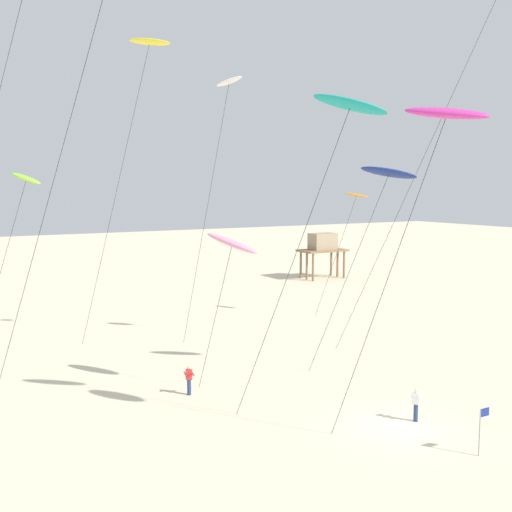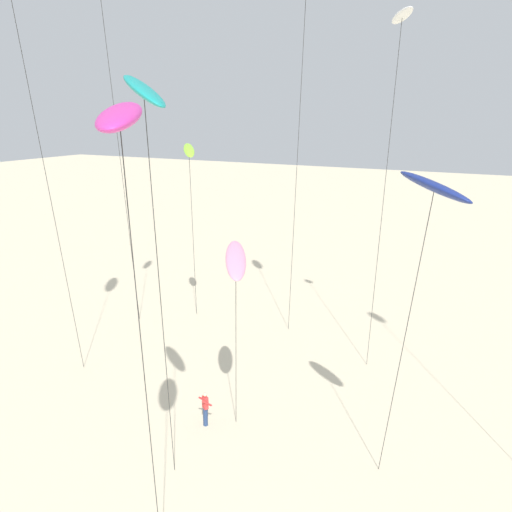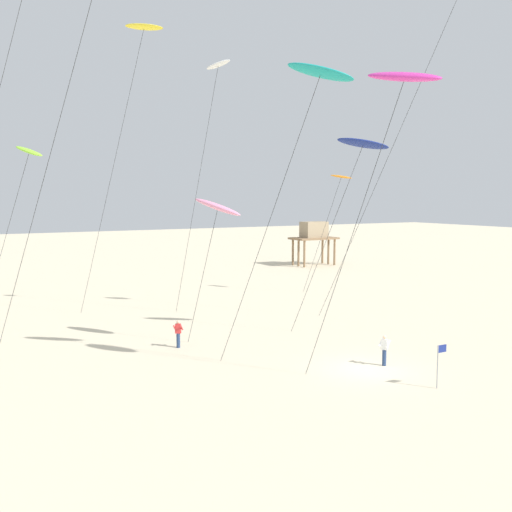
% 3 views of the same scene
% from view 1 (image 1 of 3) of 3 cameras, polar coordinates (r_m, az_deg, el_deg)
% --- Properties ---
extents(ground_plane, '(260.00, 260.00, 0.00)m').
position_cam_1_polar(ground_plane, '(31.02, 13.18, -15.47)').
color(ground_plane, beige).
extents(kite_navy, '(4.12, 5.44, 12.94)m').
position_cam_1_polar(kite_navy, '(35.50, 12.41, 7.62)').
color(kite_navy, navy).
rests_on(kite_navy, ground).
extents(kite_yellow, '(4.87, 7.19, 21.31)m').
position_cam_1_polar(kite_yellow, '(41.83, -10.10, 19.04)').
color(kite_yellow, yellow).
rests_on(kite_yellow, ground).
extents(kite_orange, '(2.69, 4.20, 11.15)m').
position_cam_1_polar(kite_orange, '(52.50, 9.43, 5.52)').
color(kite_orange, orange).
rests_on(kite_orange, ground).
extents(kite_teal, '(4.64, 6.32, 15.84)m').
position_cam_1_polar(kite_teal, '(27.48, 8.84, 13.80)').
color(kite_teal, teal).
rests_on(kite_teal, ground).
extents(kite_magenta, '(3.89, 5.73, 15.01)m').
position_cam_1_polar(kite_magenta, '(26.25, 17.50, 12.65)').
color(kite_magenta, '#D8339E').
rests_on(kite_magenta, ground).
extents(kite_white, '(3.00, 4.37, 19.10)m').
position_cam_1_polar(kite_white, '(42.56, -2.66, 15.60)').
color(kite_white, white).
rests_on(kite_white, ground).
extents(kite_pink, '(2.44, 3.53, 9.19)m').
position_cam_1_polar(kite_pink, '(33.05, -2.32, 1.18)').
color(kite_pink, pink).
rests_on(kite_pink, ground).
extents(kite_lime, '(3.87, 5.75, 12.55)m').
position_cam_1_polar(kite_lime, '(39.52, -20.96, 6.66)').
color(kite_lime, '#8CD833').
rests_on(kite_lime, ground).
extents(kite_flyer_nearest, '(0.72, 0.72, 1.67)m').
position_cam_1_polar(kite_flyer_nearest, '(34.44, -6.35, -11.51)').
color(kite_flyer_nearest, navy).
rests_on(kite_flyer_nearest, ground).
extents(kite_flyer_middle, '(0.69, 0.70, 1.67)m').
position_cam_1_polar(kite_flyer_middle, '(31.63, 14.89, -13.36)').
color(kite_flyer_middle, navy).
rests_on(kite_flyer_middle, ground).
extents(stilt_house, '(5.99, 3.37, 5.76)m').
position_cam_1_polar(stilt_house, '(76.64, 6.32, 1.01)').
color(stilt_house, '#846647').
rests_on(stilt_house, ground).
extents(marker_flag, '(0.57, 0.05, 2.10)m').
position_cam_1_polar(marker_flag, '(28.58, 20.60, -14.48)').
color(marker_flag, gray).
rests_on(marker_flag, ground).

